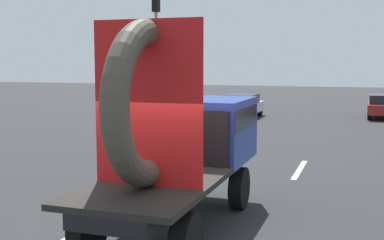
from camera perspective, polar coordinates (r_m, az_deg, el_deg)
ground_plane at (r=9.21m, az=-4.35°, el=-13.41°), size 120.00×120.00×0.00m
flatbed_truck at (r=9.84m, az=-0.88°, el=-1.80°), size 2.02×5.48×3.84m
distant_sedan at (r=28.59m, az=5.74°, el=1.69°), size 1.78×4.16×1.36m
traffic_light at (r=24.39m, az=-4.09°, el=8.95°), size 0.42×0.36×6.47m
lane_dash_left_far at (r=15.32m, az=-0.16°, el=-5.25°), size 0.16×2.02×0.01m
lane_dash_right_far at (r=15.14m, az=12.20°, el=-5.55°), size 0.16×2.74×0.01m
oncoming_car at (r=30.52m, az=21.08°, el=1.57°), size 1.76×4.12×1.34m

